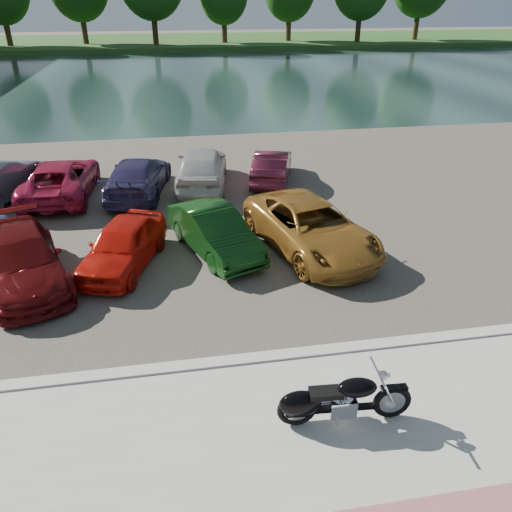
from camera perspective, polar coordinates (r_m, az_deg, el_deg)
The scene contains 15 objects.
ground at distance 9.08m, azimuth 7.68°, elevation -19.40°, with size 200.00×200.00×0.00m, color #595447.
promenade at distance 8.44m, azimuth 9.82°, elevation -24.02°, with size 60.00×6.00×0.10m, color #AAA9A0.
kerb at distance 10.42m, azimuth 4.51°, elevation -11.22°, with size 60.00×0.30×0.14m, color #AAA9A0.
parking_lot at distance 18.18m, azimuth -2.31°, elevation 6.61°, with size 60.00×18.00×0.04m, color #413B34.
river at distance 46.32m, azimuth -7.45°, elevation 19.54°, with size 120.00×40.00×0.00m, color #172B28.
far_bank at distance 78.08m, azimuth -8.89°, elevation 23.04°, with size 120.00×24.00×0.60m, color #1F491A.
motorcycle at distance 8.82m, azimuth 8.75°, elevation -16.04°, with size 2.33×0.75×1.05m.
car_3 at distance 13.83m, azimuth -25.15°, elevation -0.38°, with size 1.82×4.47×1.30m, color #560C0D.
car_4 at distance 13.78m, azimuth -14.95°, elevation 1.26°, with size 1.48×3.67×1.25m, color red.
car_5 at distance 14.09m, azimuth -4.73°, elevation 2.80°, with size 1.33×3.82×1.26m, color #0E360F.
car_6 at distance 14.23m, azimuth 6.29°, elevation 3.28°, with size 2.31×5.02×1.39m, color #976422.
car_10 at distance 19.40m, azimuth -21.43°, elevation 8.22°, with size 2.20×4.78×1.33m, color #A81C3E.
car_11 at distance 18.80m, azimuth -13.34°, elevation 8.82°, with size 1.86×4.58×1.33m, color #2F2B54.
car_12 at distance 19.17m, azimuth -6.21°, elevation 10.11°, with size 1.81×4.50×1.53m, color beige.
car_13 at distance 19.64m, azimuth 1.83°, elevation 10.22°, with size 1.30×3.72×1.23m, color #4F1525.
Camera 1 is at (-2.16, -5.79, 6.65)m, focal length 35.00 mm.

